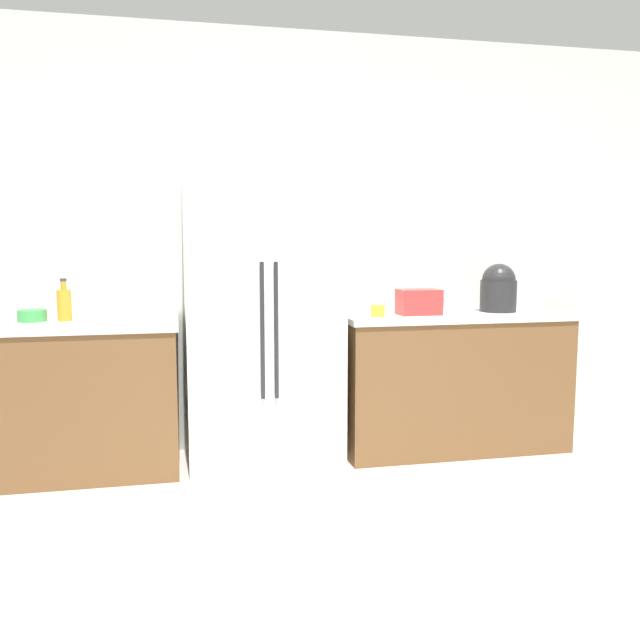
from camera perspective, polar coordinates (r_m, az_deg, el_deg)
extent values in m
plane|color=beige|center=(3.03, 3.77, -20.42)|extent=(11.00, 11.00, 0.00)
cube|color=silver|center=(4.49, -2.58, 6.53)|extent=(5.50, 0.10, 2.72)
cube|color=brown|center=(4.25, -21.62, -6.56)|extent=(1.40, 0.58, 0.87)
cube|color=silver|center=(4.17, -21.90, -0.45)|extent=(1.43, 0.61, 0.04)
cube|color=brown|center=(4.55, 11.12, -5.32)|extent=(1.48, 0.58, 0.87)
cube|color=silver|center=(4.48, 11.25, 0.40)|extent=(1.51, 0.61, 0.04)
cube|color=white|center=(4.12, -4.93, -0.34)|extent=(0.93, 0.60, 1.74)
cylinder|color=#262628|center=(3.81, -4.93, -0.94)|extent=(0.02, 0.02, 0.79)
cylinder|color=#262628|center=(3.82, -3.74, -0.91)|extent=(0.02, 0.02, 0.79)
cube|color=red|center=(4.30, 8.43, 1.53)|extent=(0.26, 0.18, 0.16)
cylinder|color=#262628|center=(4.58, 14.96, 2.00)|extent=(0.24, 0.24, 0.21)
sphere|color=#262628|center=(4.58, 15.00, 3.29)|extent=(0.22, 0.22, 0.22)
cylinder|color=orange|center=(4.20, -20.97, 1.17)|extent=(0.08, 0.08, 0.18)
cylinder|color=orange|center=(4.19, -21.04, 2.76)|extent=(0.03, 0.03, 0.05)
cylinder|color=#333338|center=(4.19, -21.06, 3.22)|extent=(0.04, 0.04, 0.02)
cylinder|color=yellow|center=(4.17, 4.95, 0.79)|extent=(0.09, 0.09, 0.07)
cylinder|color=green|center=(4.25, -23.34, 0.35)|extent=(0.16, 0.16, 0.07)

